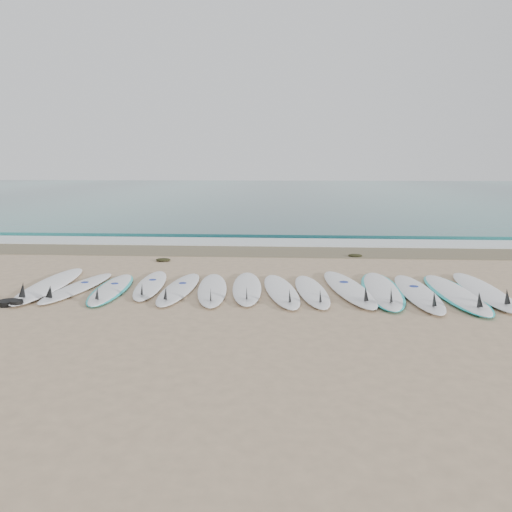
# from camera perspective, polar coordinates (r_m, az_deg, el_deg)

# --- Properties ---
(ground) EXTENTS (120.00, 120.00, 0.00)m
(ground) POSITION_cam_1_polar(r_m,az_deg,el_deg) (8.99, 0.76, -3.96)
(ground) COLOR tan
(ocean) EXTENTS (120.00, 55.00, 0.03)m
(ocean) POSITION_cam_1_polar(r_m,az_deg,el_deg) (41.26, 3.07, 7.36)
(ocean) COLOR #206062
(ocean) RESTS_ON ground
(wet_sand_band) EXTENTS (120.00, 1.80, 0.01)m
(wet_sand_band) POSITION_cam_1_polar(r_m,az_deg,el_deg) (13.00, 1.68, 0.56)
(wet_sand_band) COLOR brown
(wet_sand_band) RESTS_ON ground
(foam_band) EXTENTS (120.00, 1.40, 0.04)m
(foam_band) POSITION_cam_1_polar(r_m,az_deg,el_deg) (14.37, 1.87, 1.57)
(foam_band) COLOR silver
(foam_band) RESTS_ON ground
(wave_crest) EXTENTS (120.00, 1.00, 0.10)m
(wave_crest) POSITION_cam_1_polar(r_m,az_deg,el_deg) (15.85, 2.05, 2.52)
(wave_crest) COLOR #206062
(wave_crest) RESTS_ON ground
(surfboard_0) EXTENTS (0.75, 2.92, 0.37)m
(surfboard_0) POSITION_cam_1_polar(r_m,az_deg,el_deg) (9.88, -22.65, -3.07)
(surfboard_0) COLOR white
(surfboard_0) RESTS_ON ground
(surfboard_1) EXTENTS (0.79, 2.41, 0.30)m
(surfboard_1) POSITION_cam_1_polar(r_m,az_deg,el_deg) (9.55, -19.86, -3.41)
(surfboard_1) COLOR silver
(surfboard_1) RESTS_ON ground
(surfboard_2) EXTENTS (0.76, 2.39, 0.30)m
(surfboard_2) POSITION_cam_1_polar(r_m,az_deg,el_deg) (9.30, -16.25, -3.62)
(surfboard_2) COLOR white
(surfboard_2) RESTS_ON ground
(surfboard_3) EXTENTS (0.73, 2.38, 0.30)m
(surfboard_3) POSITION_cam_1_polar(r_m,az_deg,el_deg) (9.39, -12.02, -3.25)
(surfboard_3) COLOR white
(surfboard_3) RESTS_ON ground
(surfboard_4) EXTENTS (0.59, 2.46, 0.31)m
(surfboard_4) POSITION_cam_1_polar(r_m,az_deg,el_deg) (9.01, -8.85, -3.71)
(surfboard_4) COLOR silver
(surfboard_4) RESTS_ON ground
(surfboard_5) EXTENTS (0.81, 2.50, 0.31)m
(surfboard_5) POSITION_cam_1_polar(r_m,az_deg,el_deg) (8.89, -5.03, -3.81)
(surfboard_5) COLOR white
(surfboard_5) RESTS_ON ground
(surfboard_6) EXTENTS (0.71, 2.53, 0.32)m
(surfboard_6) POSITION_cam_1_polar(r_m,az_deg,el_deg) (8.96, -1.04, -3.65)
(surfboard_6) COLOR white
(surfboard_6) RESTS_ON ground
(surfboard_7) EXTENTS (0.92, 2.53, 0.32)m
(surfboard_7) POSITION_cam_1_polar(r_m,az_deg,el_deg) (8.77, 2.94, -3.98)
(surfboard_7) COLOR white
(surfboard_7) RESTS_ON ground
(surfboard_8) EXTENTS (0.76, 2.43, 0.31)m
(surfboard_8) POSITION_cam_1_polar(r_m,az_deg,el_deg) (8.80, 6.43, -3.99)
(surfboard_8) COLOR white
(surfboard_8) RESTS_ON ground
(surfboard_9) EXTENTS (1.01, 2.86, 0.36)m
(surfboard_9) POSITION_cam_1_polar(r_m,az_deg,el_deg) (9.04, 10.60, -3.65)
(surfboard_9) COLOR white
(surfboard_9) RESTS_ON ground
(surfboard_10) EXTENTS (0.79, 2.82, 0.35)m
(surfboard_10) POSITION_cam_1_polar(r_m,az_deg,el_deg) (9.11, 14.22, -3.75)
(surfboard_10) COLOR white
(surfboard_10) RESTS_ON ground
(surfboard_11) EXTENTS (0.58, 2.72, 0.35)m
(surfboard_11) POSITION_cam_1_polar(r_m,az_deg,el_deg) (9.03, 18.09, -4.03)
(surfboard_11) COLOR white
(surfboard_11) RESTS_ON ground
(surfboard_12) EXTENTS (0.75, 2.84, 0.36)m
(surfboard_12) POSITION_cam_1_polar(r_m,az_deg,el_deg) (9.24, 21.86, -3.99)
(surfboard_12) COLOR white
(surfboard_12) RESTS_ON ground
(surfboard_13) EXTENTS (0.67, 2.87, 0.37)m
(surfboard_13) POSITION_cam_1_polar(r_m,az_deg,el_deg) (9.59, 24.63, -3.63)
(surfboard_13) COLOR white
(surfboard_13) RESTS_ON ground
(seaweed_near) EXTENTS (0.35, 0.27, 0.07)m
(seaweed_near) POSITION_cam_1_polar(r_m,az_deg,el_deg) (11.87, -10.56, -0.42)
(seaweed_near) COLOR black
(seaweed_near) RESTS_ON ground
(seaweed_far) EXTENTS (0.35, 0.27, 0.07)m
(seaweed_far) POSITION_cam_1_polar(r_m,az_deg,el_deg) (12.47, 11.26, 0.07)
(seaweed_far) COLOR black
(seaweed_far) RESTS_ON ground
(leash_coil) EXTENTS (0.46, 0.36, 0.11)m
(leash_coil) POSITION_cam_1_polar(r_m,az_deg,el_deg) (8.95, -26.29, -4.81)
(leash_coil) COLOR black
(leash_coil) RESTS_ON ground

